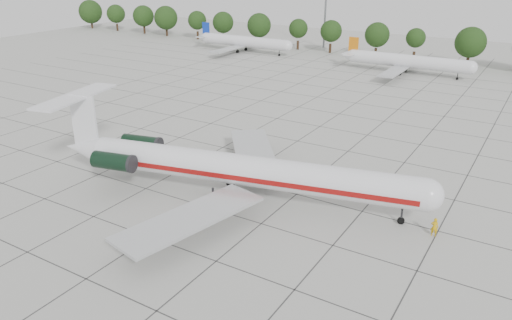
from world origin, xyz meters
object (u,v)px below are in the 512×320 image
at_px(bg_airliner_c, 407,61).
at_px(main_airliner, 227,168).
at_px(ground_crew, 434,227).
at_px(bg_airliner_b, 244,42).

bearing_deg(bg_airliner_c, main_airliner, -89.55).
distance_m(ground_crew, bg_airliner_c, 74.15).
bearing_deg(bg_airliner_b, bg_airliner_c, -4.76).
bearing_deg(main_airliner, bg_airliner_b, 108.70).
height_order(bg_airliner_b, bg_airliner_c, same).
distance_m(ground_crew, bg_airliner_b, 102.19).
bearing_deg(bg_airliner_b, main_airliner, -58.52).
relative_size(main_airliner, ground_crew, 22.25).
relative_size(main_airliner, bg_airliner_c, 1.56).
distance_m(bg_airliner_b, bg_airliner_c, 47.36).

